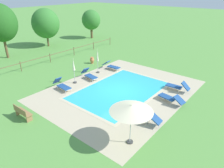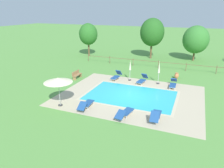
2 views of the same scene
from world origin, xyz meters
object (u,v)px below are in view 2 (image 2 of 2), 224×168
Objects in this scene: patio_umbrella_open_foreground at (58,80)px; patio_umbrella_closed_row_mid_west at (159,70)px; sun_lounger_north_near_steps at (125,112)px; tree_east_mid at (152,32)px; sun_lounger_north_mid at (86,104)px; terracotta_urn_near_fence at (177,76)px; sun_lounger_south_near_corner at (116,76)px; tree_centre at (196,40)px; patio_umbrella_closed_row_west at (130,67)px; sun_lounger_south_far at (173,84)px; sun_lounger_north_end at (156,115)px; sun_lounger_north_far at (142,80)px; tree_far_west at (88,34)px; wooden_bench_lawn_side at (77,74)px.

patio_umbrella_closed_row_mid_west is (6.44, 8.40, -0.63)m from patio_umbrella_open_foreground.
tree_east_mid reaches higher than sun_lounger_north_near_steps.
sun_lounger_north_mid reaches higher than sun_lounger_north_near_steps.
terracotta_urn_near_fence is at bearing 55.85° from patio_umbrella_closed_row_mid_west.
sun_lounger_south_near_corner is 15.31m from tree_centre.
tree_east_mid is (-0.27, 11.92, 2.60)m from patio_umbrella_closed_row_west.
sun_lounger_north_end is at bearing -92.53° from sun_lounger_south_far.
sun_lounger_north_near_steps is 0.87× the size of patio_umbrella_closed_row_mid_west.
patio_umbrella_open_foreground is at bearing -111.82° from patio_umbrella_closed_row_west.
patio_umbrella_closed_row_west reaches higher than terracotta_urn_near_fence.
sun_lounger_north_far is 1.89m from patio_umbrella_closed_row_west.
sun_lounger_north_end is 10.18m from terracotta_urn_near_fence.
terracotta_urn_near_fence is (2.54, 10.60, 0.04)m from sun_lounger_north_near_steps.
tree_far_west is (-15.10, 10.25, 3.22)m from sun_lounger_south_far.
sun_lounger_north_far is at bearing -139.06° from terracotta_urn_near_fence.
patio_umbrella_closed_row_mid_west reaches higher than sun_lounger_north_mid.
tree_far_west is at bearing -170.07° from tree_centre.
wooden_bench_lawn_side is at bearing -161.68° from sun_lounger_south_near_corner.
terracotta_urn_near_fence is 17.14m from tree_far_west.
patio_umbrella_closed_row_mid_west reaches higher than patio_umbrella_closed_row_west.
patio_umbrella_closed_row_west reaches higher than sun_lounger_north_near_steps.
tree_far_west is at bearing 154.01° from terracotta_urn_near_fence.
tree_far_west reaches higher than sun_lounger_north_mid.
terracotta_urn_near_fence is at bearing 40.94° from sun_lounger_north_far.
wooden_bench_lawn_side is at bearing -129.88° from tree_centre.
tree_centre reaches higher than sun_lounger_north_far.
patio_umbrella_open_foreground reaches higher than sun_lounger_north_mid.
sun_lounger_north_mid is 1.38× the size of wooden_bench_lawn_side.
sun_lounger_north_near_steps is at bearing -84.73° from sun_lounger_north_far.
tree_centre is at bearing 85.05° from sun_lounger_north_end.
patio_umbrella_closed_row_west is at bearing 68.18° from patio_umbrella_open_foreground.
sun_lounger_south_far is (6.24, -0.21, -0.02)m from sun_lounger_south_near_corner.
sun_lounger_north_end is 0.32× the size of tree_east_mid.
patio_umbrella_closed_row_mid_west is at bearing -35.95° from tree_far_west.
tree_centre is (3.04, 12.69, 1.63)m from patio_umbrella_closed_row_mid_west.
sun_lounger_north_near_steps is at bearing -96.29° from patio_umbrella_closed_row_mid_west.
tree_far_west reaches higher than sun_lounger_north_end.
sun_lounger_south_far is at bearing 44.66° from patio_umbrella_open_foreground.
sun_lounger_north_far is at bearing 9.73° from wooden_bench_lawn_side.
terracotta_urn_near_fence is at bearing 27.71° from patio_umbrella_closed_row_west.
sun_lounger_south_near_corner is at bearing 176.85° from sun_lounger_north_far.
patio_umbrella_closed_row_mid_west is at bearing -103.48° from tree_centre.
patio_umbrella_closed_row_west reaches higher than sun_lounger_north_far.
sun_lounger_south_near_corner is 6.83m from terracotta_urn_near_fence.
sun_lounger_north_near_steps is 0.34× the size of tree_east_mid.
patio_umbrella_closed_row_west is at bearing -88.70° from tree_east_mid.
sun_lounger_north_near_steps is 1.02× the size of sun_lounger_north_mid.
patio_umbrella_closed_row_mid_west is 0.39× the size of tree_east_mid.
terracotta_urn_near_fence is at bearing 53.23° from patio_umbrella_open_foreground.
sun_lounger_north_far is 2.73× the size of terracotta_urn_near_fence.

